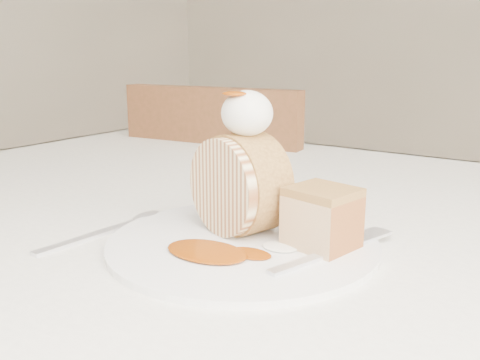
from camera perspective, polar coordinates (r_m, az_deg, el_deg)
The scene contains 10 objects.
table at distance 0.69m, azimuth 6.98°, elevation -10.88°, with size 1.40×0.90×0.75m.
chair_far at distance 1.30m, azimuth -0.68°, elevation -6.46°, with size 0.45×0.45×0.87m.
plate at distance 0.55m, azimuth 0.28°, elevation -6.72°, with size 0.28×0.28×0.01m, color white.
roulade_slice at distance 0.56m, azimuth -0.09°, elevation -0.47°, with size 0.10×0.10×0.06m, color beige.
cake_chunk at distance 0.53m, azimuth 8.72°, elevation -4.37°, with size 0.06×0.06×0.05m, color #AE8041.
whipped_cream at distance 0.54m, azimuth 0.76°, elevation 7.13°, with size 0.05×0.05×0.05m, color silver.
caramel_drizzle at distance 0.53m, azimuth -0.62°, elevation 9.82°, with size 0.03×0.02×0.01m, color #843505.
caramel_pool at distance 0.51m, azimuth -3.57°, elevation -7.58°, with size 0.09×0.06×0.00m, color #843505, non-canonical shape.
fork at distance 0.50m, azimuth 8.22°, elevation -8.15°, with size 0.02×0.16×0.00m, color silver.
spoon at distance 0.59m, azimuth -15.83°, elevation -5.88°, with size 0.02×0.16×0.00m, color silver.
Camera 1 is at (0.28, -0.36, 0.95)m, focal length 40.00 mm.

